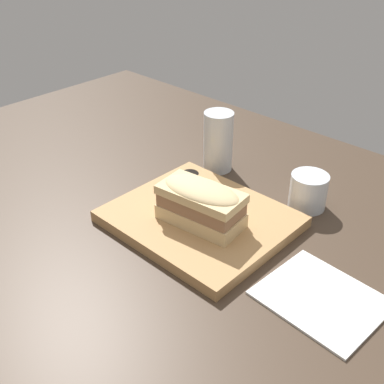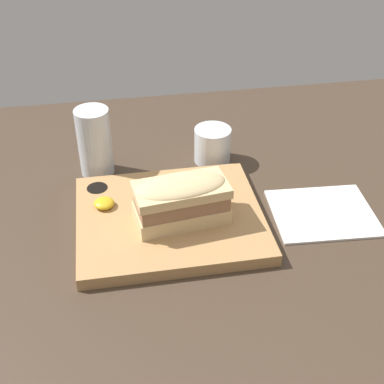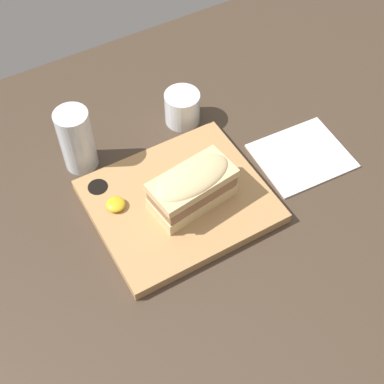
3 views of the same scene
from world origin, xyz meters
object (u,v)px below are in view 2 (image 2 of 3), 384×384
Objects in this scene: water_glass at (95,146)px; napkin at (323,213)px; wine_glass at (212,146)px; serving_board at (169,218)px; sandwich at (181,198)px.

water_glass reaches higher than napkin.
serving_board is at bearing -121.32° from wine_glass.
wine_glass reaches higher than serving_board.
napkin is (23.34, -0.13, -5.79)cm from sandwich.
napkin is at bearing -27.89° from water_glass.
napkin is (35.81, -18.95, -5.20)cm from water_glass.
wine_glass is at bearing 126.90° from napkin.
wine_glass reaches higher than napkin.
sandwich is at bearing -114.80° from wine_glass.
water_glass is (-10.73, 17.07, 4.38)cm from serving_board.
sandwich is 21.32cm from wine_glass.
napkin is (25.08, -1.88, -0.82)cm from serving_board.
wine_glass is at bearing 58.68° from serving_board.
serving_board is 1.95× the size of sandwich.
sandwich is 2.19× the size of wine_glass.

